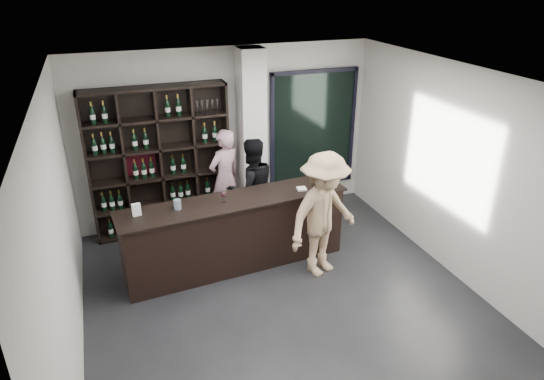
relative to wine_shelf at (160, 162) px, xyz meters
name	(u,v)px	position (x,y,z in m)	size (l,w,h in m)	color
floor	(286,304)	(1.15, -2.57, -1.20)	(5.00, 5.50, 0.01)	black
wine_shelf	(160,162)	(0.00, 0.00, 0.00)	(2.20, 0.35, 2.40)	black
structural_column	(252,138)	(1.50, -0.10, 0.25)	(0.40, 0.40, 2.90)	silver
glass_panel	(313,130)	(2.70, 0.12, 0.20)	(1.60, 0.08, 2.10)	black
tasting_counter	(236,233)	(0.80, -1.47, -0.66)	(3.25, 0.67, 1.07)	black
taster_pink	(225,178)	(1.00, -0.17, -0.36)	(0.61, 0.40, 1.68)	#D6A2AF
taster_black	(252,189)	(1.28, -0.72, -0.37)	(0.81, 0.63, 1.66)	black
customer	(324,215)	(1.90, -2.03, -0.29)	(1.17, 0.67, 1.82)	tan
wine_glass	(224,196)	(0.64, -1.49, -0.04)	(0.08, 0.08, 0.19)	white
spit_cup	(177,204)	(0.01, -1.48, -0.06)	(0.10, 0.10, 0.13)	silver
napkin_stack	(302,189)	(1.81, -1.47, -0.12)	(0.13, 0.13, 0.02)	white
card_stand	(136,210)	(-0.52, -1.49, -0.05)	(0.11, 0.06, 0.17)	white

